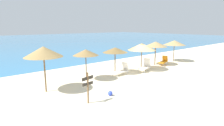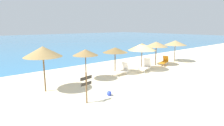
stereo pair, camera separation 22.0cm
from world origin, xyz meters
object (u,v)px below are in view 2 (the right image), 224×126
Objects in this scene: beach_umbrella_3 at (142,47)px; beach_ball at (109,93)px; beach_umbrella_0 at (43,52)px; beach_umbrella_4 at (156,44)px; lounge_chair_2 at (122,70)px; beach_umbrella_5 at (175,43)px; lounge_chair_0 at (145,66)px; beach_umbrella_1 at (85,52)px; wooden_signpost at (86,85)px; beach_umbrella_2 at (115,50)px; lounge_chair_1 at (164,61)px.

beach_umbrella_3 reaches higher than beach_ball.
beach_umbrella_0 reaches higher than beach_umbrella_4.
beach_umbrella_0 is 1.94× the size of lounge_chair_2.
beach_ball is (-9.79, -3.86, -2.15)m from beach_umbrella_4.
beach_umbrella_5 is 6.86m from lounge_chair_0.
wooden_signpost is (-2.42, -3.87, -1.18)m from beach_umbrella_1.
beach_umbrella_5 is at bearing -0.75° from beach_umbrella_1.
beach_umbrella_5 reaches higher than beach_umbrella_1.
beach_umbrella_4 is at bearing -86.54° from lounge_chair_0.
beach_ball is at bearing -164.57° from beach_umbrella_5.
beach_umbrella_5 is (9.32, -0.23, 0.12)m from beach_umbrella_2.
beach_umbrella_0 is 3.88m from wooden_signpost.
lounge_chair_1 is at bearing -170.74° from beach_umbrella_5.
lounge_chair_0 is (2.77, -1.21, -1.66)m from beach_umbrella_2.
wooden_signpost reaches higher than lounge_chair_2.
beach_umbrella_2 is (3.11, 0.06, -0.08)m from beach_umbrella_1.
beach_umbrella_3 is 1.63× the size of lounge_chair_1.
beach_umbrella_0 reaches higher than lounge_chair_0.
beach_ball is at bearing 94.43° from lounge_chair_0.
beach_umbrella_1 is 0.96× the size of beach_umbrella_5.
beach_umbrella_2 is at bearing 1.16° from beach_umbrella_1.
beach_umbrella_5 is 13.84m from beach_ball.
lounge_chair_1 is 10.90m from beach_ball.
lounge_chair_2 is (-6.33, 0.02, -0.02)m from lounge_chair_1.
beach_umbrella_0 reaches higher than beach_umbrella_5.
lounge_chair_0 is (5.88, -1.14, -1.73)m from beach_umbrella_1.
beach_umbrella_1 is 5.98m from beach_umbrella_3.
beach_umbrella_5 is at bearing 3.70° from beach_umbrella_3.
beach_umbrella_3 is at bearing -5.59° from beach_umbrella_1.
lounge_chair_0 is (-0.07, -0.56, -1.80)m from beach_umbrella_3.
lounge_chair_1 is (9.66, -0.62, -1.80)m from beach_umbrella_1.
lounge_chair_0 is 1.00× the size of lounge_chair_1.
beach_umbrella_4 is 10.74m from beach_ball.
beach_umbrella_0 is at bearing 95.38° from wooden_signpost.
beach_umbrella_0 is at bearing 68.51° from lounge_chair_0.
beach_umbrella_0 is at bearing -175.30° from beach_umbrella_2.
wooden_signpost is (-8.30, -2.72, 0.56)m from lounge_chair_0.
beach_umbrella_0 is 7.15m from lounge_chair_2.
beach_umbrella_3 is (5.95, -0.58, 0.07)m from beach_umbrella_1.
beach_umbrella_3 is at bearing 25.65° from beach_ball.
beach_umbrella_4 reaches higher than beach_umbrella_5.
beach_umbrella_1 is 8.21× the size of beach_ball.
beach_umbrella_5 is 1.45× the size of wooden_signpost.
lounge_chair_1 is (6.55, -0.68, -1.72)m from beach_umbrella_2.
beach_umbrella_4 is 3.83m from lounge_chair_0.
beach_umbrella_2 reaches higher than lounge_chair_0.
lounge_chair_2 is 5.20m from beach_ball.
beach_umbrella_3 reaches higher than wooden_signpost.
beach_ball is (-10.41, -3.19, -0.28)m from lounge_chair_1.
lounge_chair_2 is (-5.70, -0.65, -1.88)m from beach_umbrella_4.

